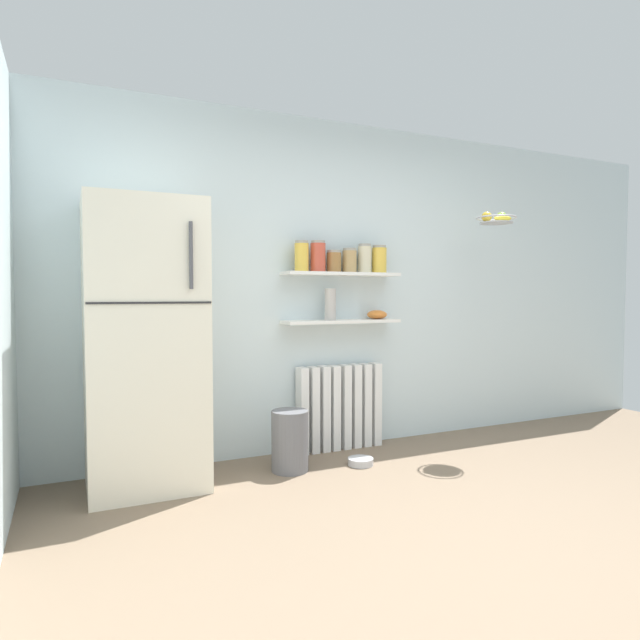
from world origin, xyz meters
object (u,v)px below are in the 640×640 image
(hanging_fruit_basket, at_px, (496,219))
(storage_jar_4, at_px, (365,259))
(storage_jar_2, at_px, (334,261))
(storage_jar_3, at_px, (349,260))
(radiator, at_px, (340,407))
(shelf_bowl, at_px, (377,315))
(storage_jar_5, at_px, (379,259))
(storage_jar_1, at_px, (318,256))
(refrigerator, at_px, (145,345))
(vase, at_px, (330,304))
(pet_food_bowl, at_px, (361,461))
(storage_jar_0, at_px, (302,256))
(trash_bin, at_px, (290,441))

(hanging_fruit_basket, bearing_deg, storage_jar_4, 157.57)
(storage_jar_2, height_order, storage_jar_3, storage_jar_3)
(radiator, height_order, shelf_bowl, shelf_bowl)
(storage_jar_5, height_order, shelf_bowl, storage_jar_5)
(storage_jar_4, xyz_separation_m, storage_jar_5, (0.14, -0.00, -0.00))
(radiator, xyz_separation_m, storage_jar_1, (-0.20, -0.03, 1.19))
(refrigerator, bearing_deg, storage_jar_4, 6.77)
(storage_jar_3, height_order, hanging_fruit_basket, hanging_fruit_basket)
(storage_jar_5, xyz_separation_m, vase, (-0.44, 0.00, -0.36))
(radiator, xyz_separation_m, pet_food_bowl, (-0.05, -0.43, -0.31))
(storage_jar_0, distance_m, vase, 0.44)
(storage_jar_2, height_order, storage_jar_4, storage_jar_4)
(vase, relative_size, trash_bin, 0.58)
(storage_jar_2, xyz_separation_m, pet_food_bowl, (0.02, -0.40, -1.46))
(radiator, relative_size, storage_jar_0, 3.08)
(refrigerator, bearing_deg, storage_jar_2, 8.03)
(refrigerator, relative_size, storage_jar_4, 7.99)
(storage_jar_1, bearing_deg, storage_jar_0, 180.00)
(storage_jar_5, bearing_deg, vase, 180.00)
(hanging_fruit_basket, bearing_deg, storage_jar_2, 162.10)
(shelf_bowl, bearing_deg, storage_jar_3, -180.00)
(refrigerator, distance_m, radiator, 1.63)
(storage_jar_2, bearing_deg, storage_jar_1, -180.00)
(vase, bearing_deg, hanging_fruit_basket, -17.49)
(radiator, bearing_deg, shelf_bowl, -5.32)
(hanging_fruit_basket, bearing_deg, shelf_bowl, 154.87)
(radiator, relative_size, hanging_fruit_basket, 2.24)
(storage_jar_4, relative_size, shelf_bowl, 1.42)
(storage_jar_3, bearing_deg, vase, 180.00)
(storage_jar_0, distance_m, pet_food_bowl, 1.57)
(storage_jar_1, bearing_deg, vase, 0.00)
(storage_jar_1, relative_size, storage_jar_2, 1.40)
(refrigerator, relative_size, pet_food_bowl, 9.83)
(shelf_bowl, bearing_deg, storage_jar_2, 180.00)
(trash_bin, bearing_deg, vase, 33.71)
(storage_jar_1, relative_size, storage_jar_5, 1.07)
(radiator, bearing_deg, storage_jar_0, -174.97)
(storage_jar_3, bearing_deg, storage_jar_2, 180.00)
(storage_jar_5, distance_m, pet_food_bowl, 1.59)
(storage_jar_0, xyz_separation_m, shelf_bowl, (0.66, 0.00, -0.45))
(storage_jar_4, relative_size, storage_jar_5, 1.03)
(vase, relative_size, pet_food_bowl, 1.32)
(storage_jar_2, xyz_separation_m, storage_jar_5, (0.41, -0.00, 0.03))
(storage_jar_1, height_order, storage_jar_4, storage_jar_1)
(storage_jar_3, height_order, pet_food_bowl, storage_jar_3)
(storage_jar_2, height_order, storage_jar_5, storage_jar_5)
(storage_jar_0, distance_m, shelf_bowl, 0.80)
(shelf_bowl, bearing_deg, storage_jar_5, 0.00)
(storage_jar_0, bearing_deg, vase, 0.00)
(shelf_bowl, height_order, pet_food_bowl, shelf_bowl)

